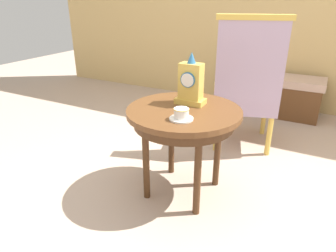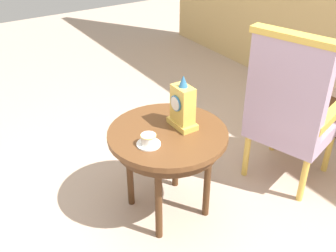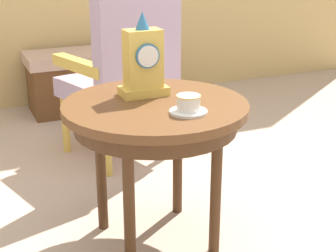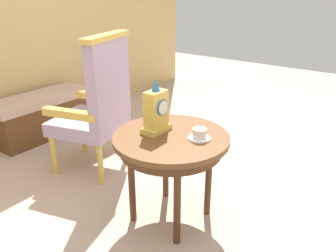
# 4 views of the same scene
# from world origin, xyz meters

# --- Properties ---
(ground_plane) EXTENTS (10.00, 10.00, 0.00)m
(ground_plane) POSITION_xyz_m (0.00, 0.00, 0.00)
(ground_plane) COLOR #BCA38E
(side_table) EXTENTS (0.73, 0.73, 0.61)m
(side_table) POSITION_xyz_m (-0.01, 0.07, 0.54)
(side_table) COLOR brown
(side_table) RESTS_ON ground
(teacup_left) EXTENTS (0.14, 0.14, 0.07)m
(teacup_left) POSITION_xyz_m (0.05, -0.10, 0.64)
(teacup_left) COLOR white
(teacup_left) RESTS_ON side_table
(mantel_clock) EXTENTS (0.19, 0.11, 0.34)m
(mantel_clock) POSITION_xyz_m (-0.01, 0.18, 0.75)
(mantel_clock) COLOR gold
(mantel_clock) RESTS_ON side_table
(armchair) EXTENTS (0.67, 0.66, 1.14)m
(armchair) POSITION_xyz_m (0.17, 0.93, 0.59)
(armchair) COLOR #B299B7
(armchair) RESTS_ON ground
(window_bench) EXTENTS (1.00, 0.40, 0.44)m
(window_bench) POSITION_xyz_m (0.27, 1.95, 0.22)
(window_bench) COLOR #CCA893
(window_bench) RESTS_ON ground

